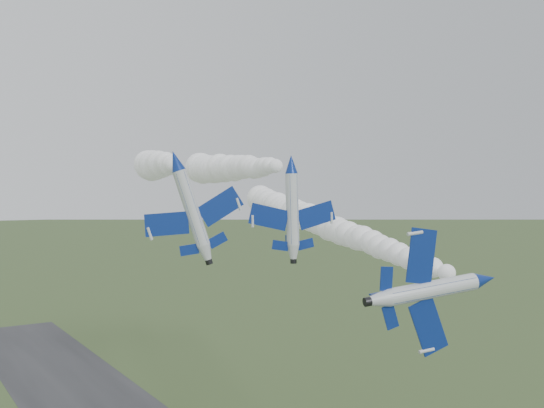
# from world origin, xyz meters

# --- Properties ---
(jet_lead) EXTENTS (6.28, 13.41, 11.13)m
(jet_lead) POSITION_xyz_m (12.93, -4.14, 32.79)
(jet_lead) COLOR silver
(smoke_trail_jet_lead) EXTENTS (24.81, 75.13, 5.68)m
(smoke_trail_jet_lead) POSITION_xyz_m (24.41, 35.52, 36.19)
(smoke_trail_jet_lead) COLOR white
(jet_pair_left) EXTENTS (10.50, 12.70, 4.22)m
(jet_pair_left) POSITION_xyz_m (-6.94, 20.58, 44.34)
(jet_pair_left) COLOR silver
(smoke_trail_jet_pair_left) EXTENTS (23.72, 51.84, 5.41)m
(smoke_trail_jet_pair_left) POSITION_xyz_m (2.62, 48.77, 45.26)
(smoke_trail_jet_pair_left) COLOR white
(jet_pair_right) EXTENTS (11.09, 12.98, 3.23)m
(jet_pair_right) POSITION_xyz_m (7.58, 19.47, 44.33)
(jet_pair_right) COLOR silver
(smoke_trail_jet_pair_right) EXTENTS (18.36, 54.20, 5.87)m
(smoke_trail_jet_pair_right) POSITION_xyz_m (14.91, 48.62, 45.12)
(smoke_trail_jet_pair_right) COLOR white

